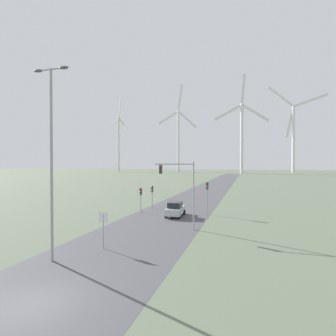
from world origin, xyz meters
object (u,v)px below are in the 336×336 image
stop_sign_near (103,223)px  wind_turbine_right (293,131)px  streetlamp (51,145)px  traffic_light_post_near_right (207,191)px  wind_turbine_left (178,134)px  wind_turbine_center (242,131)px  traffic_light_post_near_left (141,195)px  wind_turbine_far_left (119,139)px  traffic_light_mast_overhead (181,182)px  traffic_light_post_mid_left (152,192)px  car_approaching (175,209)px

stop_sign_near → wind_turbine_right: size_ratio=0.04×
streetlamp → traffic_light_post_near_right: (7.67, 19.34, -4.78)m
wind_turbine_right → stop_sign_near: bearing=-102.5°
wind_turbine_left → wind_turbine_right: size_ratio=1.15×
wind_turbine_center → wind_turbine_right: (36.19, 27.25, 1.57)m
wind_turbine_left → stop_sign_near: bearing=-76.9°
stop_sign_near → traffic_light_post_near_left: size_ratio=0.87×
wind_turbine_far_left → wind_turbine_left: (56.06, 2.22, 2.44)m
traffic_light_post_near_left → wind_turbine_left: 193.46m
traffic_light_post_near_left → wind_turbine_center: bearing=86.2°
traffic_light_post_near_right → traffic_light_mast_overhead: size_ratio=0.61×
traffic_light_post_mid_left → stop_sign_near: bearing=-81.6°
streetlamp → traffic_light_post_near_right: 21.35m
streetlamp → car_approaching: (4.00, 17.02, -6.92)m
wind_turbine_left → car_approaching: bearing=-75.4°
streetlamp → wind_turbine_center: bearing=87.0°
wind_turbine_right → car_approaching: bearing=-102.8°
streetlamp → wind_turbine_left: 210.66m
car_approaching → wind_turbine_right: wind_turbine_right is taller
traffic_light_post_mid_left → traffic_light_mast_overhead: size_ratio=0.49×
traffic_light_post_near_right → car_approaching: 4.84m
wind_turbine_left → traffic_light_post_mid_left: bearing=-76.5°
traffic_light_post_near_left → wind_turbine_center: wind_turbine_center is taller
streetlamp → wind_turbine_center: (8.88, 170.44, 21.16)m
traffic_light_post_near_left → wind_turbine_far_left: (-99.50, 183.95, 27.21)m
traffic_light_post_near_right → wind_turbine_far_left: wind_turbine_far_left is taller
stop_sign_near → wind_turbine_far_left: 225.57m
traffic_light_post_near_left → traffic_light_mast_overhead: size_ratio=0.48×
wind_turbine_far_left → wind_turbine_center: wind_turbine_center is taller
stop_sign_near → traffic_light_post_mid_left: size_ratio=0.85×
traffic_light_post_near_right → wind_turbine_left: size_ratio=0.06×
stop_sign_near → wind_turbine_center: bearing=87.6°
car_approaching → wind_turbine_far_left: bearing=119.5°
car_approaching → wind_turbine_center: (4.88, 153.41, 28.08)m
streetlamp → wind_turbine_left: wind_turbine_left is taller
wind_turbine_left → wind_turbine_center: 63.50m
traffic_light_post_near_left → stop_sign_near: bearing=-78.0°
streetlamp → traffic_light_post_mid_left: streetlamp is taller
stop_sign_near → wind_turbine_center: 169.46m
traffic_light_post_near_left → traffic_light_post_mid_left: size_ratio=0.98×
wind_turbine_left → wind_turbine_right: 90.00m
traffic_light_mast_overhead → wind_turbine_far_left: size_ratio=0.10×
stop_sign_near → traffic_light_mast_overhead: (4.22, 7.83, 2.78)m
traffic_light_mast_overhead → wind_turbine_far_left: 220.37m
traffic_light_post_near_right → wind_turbine_far_left: size_ratio=0.06×
traffic_light_post_mid_left → traffic_light_post_near_left: bearing=-99.6°
traffic_light_post_near_right → wind_turbine_center: wind_turbine_center is taller
traffic_light_post_mid_left → wind_turbine_far_left: size_ratio=0.05×
traffic_light_post_near_left → wind_turbine_far_left: size_ratio=0.05×
traffic_light_post_near_left → wind_turbine_right: bearing=75.5°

